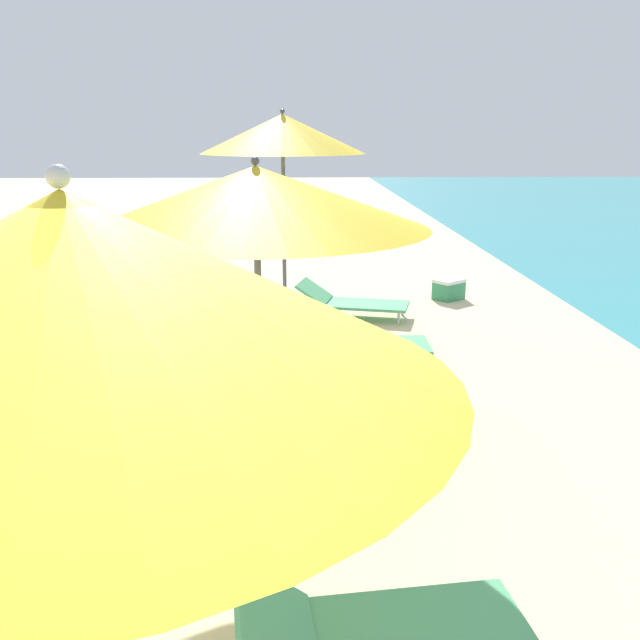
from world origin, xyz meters
TOP-DOWN VIEW (x-y plane):
  - umbrella_nearest at (0.01, 0.24)m, footprint 2.06×2.06m
  - lounger_nearest_shoreside at (0.98, 1.36)m, footprint 1.52×0.81m
  - umbrella_second at (0.32, 3.38)m, footprint 2.44×2.44m
  - lounger_second_shoreside at (1.21, 4.53)m, footprint 1.37×0.73m
  - umbrella_farthest at (0.45, 7.33)m, footprint 2.03×2.03m
  - lounger_farthest_shoreside at (1.41, 8.48)m, footprint 1.72×1.02m
  - lounger_farthest_inland at (1.38, 6.43)m, footprint 1.50×0.74m
  - person_walking_near at (-1.95, 7.66)m, footprint 0.41×0.31m
  - cooler_box at (3.09, 9.56)m, footprint 0.57×0.56m

SIDE VIEW (x-z plane):
  - cooler_box at x=3.09m, z-range 0.00..0.33m
  - lounger_farthest_shoreside at x=1.41m, z-range -0.01..0.50m
  - lounger_farthest_inland at x=1.38m, z-range -0.04..0.56m
  - lounger_second_shoreside at x=1.21m, z-range -0.02..0.56m
  - lounger_nearest_shoreside at x=0.98m, z-range 0.03..0.63m
  - person_walking_near at x=-1.95m, z-range 0.18..1.83m
  - umbrella_second at x=0.32m, z-range 0.97..3.48m
  - umbrella_nearest at x=0.01m, z-range 0.98..3.57m
  - umbrella_farthest at x=0.45m, z-range 1.16..4.09m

